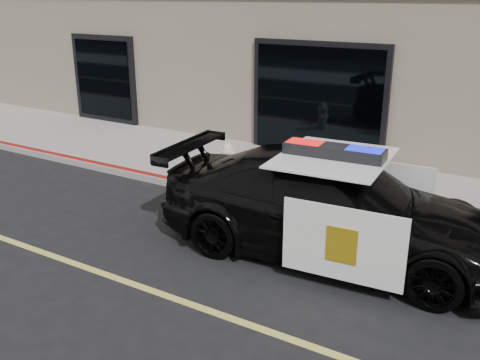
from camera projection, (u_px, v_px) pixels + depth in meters
The scene contains 4 objects.
ground at pixel (177, 300), 7.24m from camera, with size 120.00×120.00×0.00m, color black.
sidewalk_n at pixel (326, 183), 11.46m from camera, with size 60.00×3.50×0.15m, color gray.
police_car at pixel (331, 207), 8.28m from camera, with size 3.01×5.77×1.78m.
fire_hydrant at pixel (228, 162), 11.42m from camera, with size 0.36×0.49×0.79m.
Camera 1 is at (3.99, -4.94, 3.93)m, focal length 40.00 mm.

